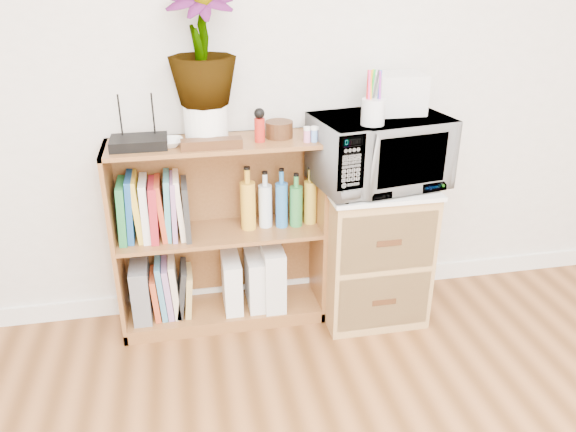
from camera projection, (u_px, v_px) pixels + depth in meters
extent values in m
cube|color=white|center=(286.00, 288.00, 3.09)|extent=(4.00, 0.02, 0.10)
cube|color=brown|center=(221.00, 235.00, 2.73)|extent=(1.00, 0.30, 0.95)
cube|color=#9E7542|center=(371.00, 251.00, 2.85)|extent=(0.50, 0.45, 0.70)
imported|color=silver|center=(379.00, 151.00, 2.61)|extent=(0.65, 0.49, 0.33)
cylinder|color=silver|center=(373.00, 112.00, 2.40)|extent=(0.10, 0.10, 0.11)
cube|color=silver|center=(398.00, 93.00, 2.57)|extent=(0.23, 0.19, 0.18)
cube|color=black|center=(139.00, 142.00, 2.44)|extent=(0.24, 0.17, 0.04)
imported|color=white|center=(168.00, 143.00, 2.46)|extent=(0.13, 0.13, 0.03)
cylinder|color=white|center=(206.00, 123.00, 2.51)|extent=(0.19, 0.19, 0.16)
imported|color=#3C7E32|center=(201.00, 44.00, 2.36)|extent=(0.29, 0.29, 0.52)
cube|color=#341B0E|center=(212.00, 144.00, 2.43)|extent=(0.26, 0.07, 0.04)
cylinder|color=#AF1D15|center=(260.00, 130.00, 2.51)|extent=(0.05, 0.05, 0.11)
cylinder|color=#371E0F|center=(279.00, 129.00, 2.57)|extent=(0.13, 0.13, 0.07)
cube|color=pink|center=(314.00, 136.00, 2.51)|extent=(0.11, 0.04, 0.06)
cube|color=slate|center=(141.00, 290.00, 2.77)|extent=(0.09, 0.23, 0.29)
cube|color=silver|center=(232.00, 283.00, 2.84)|extent=(0.09, 0.22, 0.28)
cube|color=silver|center=(255.00, 280.00, 2.86)|extent=(0.09, 0.22, 0.28)
cube|color=silver|center=(272.00, 274.00, 2.86)|extent=(0.10, 0.26, 0.33)
cube|color=#1F743A|center=(122.00, 212.00, 2.58)|extent=(0.05, 0.20, 0.28)
cube|color=navy|center=(130.00, 209.00, 2.58)|extent=(0.04, 0.20, 0.31)
cube|color=gold|center=(137.00, 208.00, 2.59)|extent=(0.04, 0.20, 0.30)
cube|color=silver|center=(145.00, 209.00, 2.60)|extent=(0.04, 0.20, 0.29)
cube|color=#A51C28|center=(154.00, 210.00, 2.61)|extent=(0.05, 0.20, 0.28)
cube|color=#C03F21|center=(161.00, 209.00, 2.61)|extent=(0.04, 0.20, 0.28)
cube|color=teal|center=(167.00, 206.00, 2.61)|extent=(0.04, 0.20, 0.30)
cube|color=#9C699E|center=(174.00, 207.00, 2.62)|extent=(0.03, 0.20, 0.29)
cube|color=#FFE6C6|center=(180.00, 206.00, 2.62)|extent=(0.04, 0.20, 0.30)
cube|color=#282828|center=(186.00, 208.00, 2.63)|extent=(0.03, 0.20, 0.27)
cylinder|color=gold|center=(248.00, 200.00, 2.68)|extent=(0.07, 0.07, 0.31)
cylinder|color=white|center=(266.00, 201.00, 2.70)|extent=(0.07, 0.07, 0.27)
cylinder|color=#2971BF|center=(281.00, 199.00, 2.71)|extent=(0.06, 0.06, 0.29)
cylinder|color=#30863D|center=(296.00, 200.00, 2.73)|extent=(0.06, 0.06, 0.26)
cylinder|color=gold|center=(311.00, 197.00, 2.74)|extent=(0.06, 0.06, 0.28)
cube|color=#C34622|center=(156.00, 294.00, 2.79)|extent=(0.04, 0.19, 0.23)
cube|color=teal|center=(161.00, 287.00, 2.78)|extent=(0.04, 0.19, 0.29)
cube|color=#9D71A9|center=(168.00, 288.00, 2.79)|extent=(0.04, 0.19, 0.28)
cube|color=beige|center=(175.00, 286.00, 2.79)|extent=(0.04, 0.19, 0.30)
cube|color=black|center=(182.00, 288.00, 2.81)|extent=(0.07, 0.19, 0.26)
cube|color=tan|center=(188.00, 290.00, 2.82)|extent=(0.05, 0.19, 0.23)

